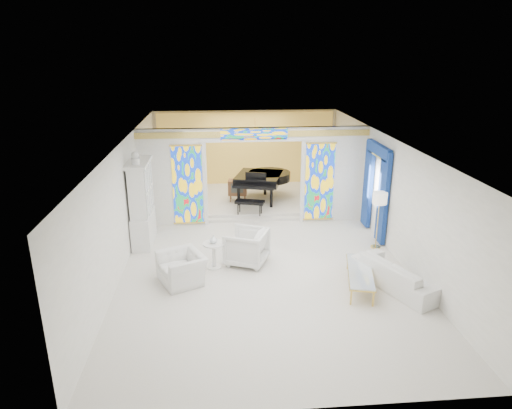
{
  "coord_description": "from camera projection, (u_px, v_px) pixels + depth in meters",
  "views": [
    {
      "loc": [
        -1.09,
        -11.49,
        5.22
      ],
      "look_at": [
        -0.09,
        0.2,
        1.2
      ],
      "focal_mm": 32.0,
      "sensor_mm": 36.0,
      "label": 1
    }
  ],
  "objects": [
    {
      "name": "alcove_platform",
      "position": [
        249.0,
        199.0,
        16.45
      ],
      "size": [
        6.8,
        3.8,
        0.18
      ],
      "primitive_type": "cube",
      "color": "silver",
      "rests_on": "floor"
    },
    {
      "name": "sofa",
      "position": [
        398.0,
        274.0,
        10.44
      ],
      "size": [
        1.71,
        2.39,
        0.65
      ],
      "primitive_type": "imported",
      "rotation": [
        0.0,
        0.0,
        2.0
      ],
      "color": "white",
      "rests_on": "floor"
    },
    {
      "name": "stained_glass_right",
      "position": [
        319.0,
        182.0,
        14.14
      ],
      "size": [
        0.9,
        0.04,
        2.4
      ],
      "primitive_type": "cube",
      "color": "gold",
      "rests_on": "partition_wall"
    },
    {
      "name": "armchair_right",
      "position": [
        247.0,
        247.0,
        11.57
      ],
      "size": [
        1.28,
        1.26,
        0.9
      ],
      "primitive_type": "imported",
      "rotation": [
        0.0,
        0.0,
        -1.96
      ],
      "color": "silver",
      "rests_on": "floor"
    },
    {
      "name": "wall_left",
      "position": [
        126.0,
        200.0,
        11.85
      ],
      "size": [
        0.02,
        12.0,
        3.0
      ],
      "primitive_type": "cube",
      "color": "white",
      "rests_on": "floor"
    },
    {
      "name": "chandelier",
      "position": [
        255.0,
        131.0,
        15.57
      ],
      "size": [
        0.48,
        0.48,
        0.3
      ],
      "primitive_type": "cylinder",
      "color": "gold",
      "rests_on": "ceiling"
    },
    {
      "name": "coffee_table",
      "position": [
        360.0,
        272.0,
        10.45
      ],
      "size": [
        0.97,
        1.9,
        0.41
      ],
      "rotation": [
        0.0,
        0.0,
        -0.23
      ],
      "color": "silver",
      "rests_on": "floor"
    },
    {
      "name": "wall_back",
      "position": [
        246.0,
        149.0,
        17.78
      ],
      "size": [
        7.0,
        0.02,
        3.0
      ],
      "primitive_type": "cube",
      "color": "white",
      "rests_on": "floor"
    },
    {
      "name": "partition_wall",
      "position": [
        254.0,
        171.0,
        13.96
      ],
      "size": [
        7.0,
        0.22,
        3.0
      ],
      "color": "white",
      "rests_on": "floor"
    },
    {
      "name": "floor",
      "position": [
        260.0,
        248.0,
        12.61
      ],
      "size": [
        12.0,
        12.0,
        0.0
      ],
      "primitive_type": "plane",
      "color": "silver",
      "rests_on": "ground"
    },
    {
      "name": "grand_piano",
      "position": [
        263.0,
        178.0,
        15.89
      ],
      "size": [
        2.27,
        2.94,
        1.13
      ],
      "rotation": [
        0.0,
        0.0,
        -0.29
      ],
      "color": "black",
      "rests_on": "alcove_platform"
    },
    {
      "name": "floor_lamp",
      "position": [
        380.0,
        201.0,
        12.2
      ],
      "size": [
        0.44,
        0.44,
        1.59
      ],
      "rotation": [
        0.0,
        0.0,
        -0.14
      ],
      "color": "gold",
      "rests_on": "floor"
    },
    {
      "name": "stained_glass_left",
      "position": [
        188.0,
        185.0,
        13.81
      ],
      "size": [
        0.9,
        0.04,
        2.4
      ],
      "primitive_type": "cube",
      "color": "gold",
      "rests_on": "partition_wall"
    },
    {
      "name": "side_table",
      "position": [
        214.0,
        252.0,
        11.33
      ],
      "size": [
        0.7,
        0.7,
        0.67
      ],
      "rotation": [
        0.0,
        0.0,
        -0.39
      ],
      "color": "silver",
      "rests_on": "floor"
    },
    {
      "name": "wall_front",
      "position": [
        300.0,
        325.0,
        6.47
      ],
      "size": [
        7.0,
        0.02,
        3.0
      ],
      "primitive_type": "cube",
      "color": "white",
      "rests_on": "floor"
    },
    {
      "name": "wall_right",
      "position": [
        388.0,
        193.0,
        12.41
      ],
      "size": [
        0.02,
        12.0,
        3.0
      ],
      "primitive_type": "cube",
      "color": "white",
      "rests_on": "floor"
    },
    {
      "name": "blue_drapes",
      "position": [
        376.0,
        183.0,
        13.04
      ],
      "size": [
        0.14,
        1.85,
        2.65
      ],
      "color": "navy",
      "rests_on": "wall_right"
    },
    {
      "name": "vase",
      "position": [
        213.0,
        239.0,
        11.22
      ],
      "size": [
        0.23,
        0.23,
        0.2
      ],
      "primitive_type": "imported",
      "rotation": [
        0.0,
        0.0,
        -0.21
      ],
      "color": "white",
      "rests_on": "side_table"
    },
    {
      "name": "gold_curtain_back",
      "position": [
        246.0,
        150.0,
        17.67
      ],
      "size": [
        6.7,
        0.1,
        2.9
      ],
      "primitive_type": "cube",
      "color": "gold",
      "rests_on": "wall_back"
    },
    {
      "name": "armchair_left",
      "position": [
        182.0,
        268.0,
        10.67
      ],
      "size": [
        1.31,
        1.37,
        0.7
      ],
      "primitive_type": "imported",
      "rotation": [
        0.0,
        0.0,
        -1.12
      ],
      "color": "white",
      "rests_on": "floor"
    },
    {
      "name": "tv_console",
      "position": [
        238.0,
        187.0,
        15.8
      ],
      "size": [
        0.68,
        0.5,
        0.74
      ],
      "rotation": [
        0.0,
        0.0,
        -0.11
      ],
      "color": "brown",
      "rests_on": "alcove_platform"
    },
    {
      "name": "china_cabinet",
      "position": [
        142.0,
        204.0,
        12.54
      ],
      "size": [
        0.56,
        1.46,
        2.72
      ],
      "color": "silver",
      "rests_on": "floor"
    },
    {
      "name": "ceiling",
      "position": [
        260.0,
        140.0,
        11.64
      ],
      "size": [
        7.0,
        12.0,
        0.02
      ],
      "primitive_type": "cube",
      "color": "white",
      "rests_on": "wall_back"
    },
    {
      "name": "stained_glass_transom",
      "position": [
        254.0,
        134.0,
        13.48
      ],
      "size": [
        2.0,
        0.04,
        0.34
      ],
      "primitive_type": "cube",
      "color": "gold",
      "rests_on": "partition_wall"
    }
  ]
}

